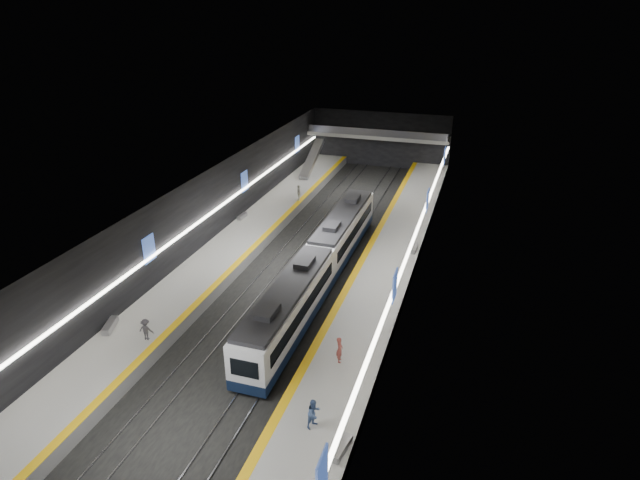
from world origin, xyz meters
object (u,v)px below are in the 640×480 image
(bench_left_far, at_px, (242,216))
(bench_left_near, at_px, (110,326))
(passenger_left_a, at_px, (299,193))
(train, at_px, (319,264))
(passenger_right_b, at_px, (314,414))
(bench_right_far, at_px, (414,248))
(passenger_right_a, at_px, (340,350))
(bench_right_near, at_px, (341,448))
(passenger_left_b, at_px, (146,330))
(escalator, at_px, (312,159))

(bench_left_far, bearing_deg, bench_left_near, -88.08)
(passenger_left_a, bearing_deg, bench_left_far, -42.66)
(train, distance_m, passenger_right_b, 17.66)
(train, distance_m, bench_right_far, 10.34)
(bench_right_far, height_order, passenger_right_a, passenger_right_a)
(bench_right_near, height_order, passenger_left_b, passenger_left_b)
(escalator, height_order, passenger_left_a, escalator)
(escalator, xyz_separation_m, bench_right_near, (17.00, -46.25, -1.67))
(passenger_right_a, height_order, passenger_left_a, passenger_left_a)
(train, bearing_deg, bench_right_far, 47.16)
(bench_right_far, distance_m, passenger_left_a, 17.82)
(train, relative_size, passenger_right_b, 16.69)
(train, relative_size, passenger_left_b, 18.70)
(bench_right_far, relative_size, passenger_right_b, 1.06)
(bench_right_far, bearing_deg, passenger_left_a, 146.83)
(passenger_right_b, bearing_deg, train, 44.22)
(train, xyz_separation_m, passenger_right_a, (4.84, -10.84, -0.29))
(bench_left_far, distance_m, passenger_left_b, 22.86)
(bench_left_far, bearing_deg, bench_right_far, -5.65)
(bench_left_near, relative_size, bench_left_far, 1.25)
(train, relative_size, bench_left_near, 15.05)
(bench_left_far, distance_m, bench_right_far, 19.17)
(escalator, distance_m, passenger_right_a, 41.63)
(bench_right_far, distance_m, passenger_left_b, 25.48)
(bench_left_far, distance_m, passenger_right_b, 31.94)
(bench_left_near, xyz_separation_m, bench_right_near, (19.00, -6.03, -0.01))
(escalator, distance_m, bench_left_near, 40.31)
(bench_left_near, distance_m, passenger_left_a, 29.60)
(bench_right_near, height_order, passenger_right_a, passenger_right_a)
(passenger_left_a, bearing_deg, train, 11.85)
(passenger_right_a, xyz_separation_m, passenger_left_b, (-13.51, -1.69, -0.11))
(escalator, bearing_deg, passenger_left_b, -88.13)
(bench_left_far, distance_m, passenger_left_a, 8.16)
(passenger_left_a, height_order, passenger_left_b, passenger_left_a)
(train, distance_m, passenger_right_a, 11.88)
(passenger_left_b, bearing_deg, escalator, -94.73)
(escalator, relative_size, bench_right_near, 4.25)
(escalator, bearing_deg, bench_left_near, -92.85)
(passenger_left_a, bearing_deg, bench_left_near, -20.93)
(escalator, relative_size, passenger_left_b, 4.98)
(escalator, distance_m, passenger_left_a, 11.12)
(bench_left_far, bearing_deg, bench_right_near, -54.18)
(bench_right_far, distance_m, passenger_right_a, 18.53)
(bench_left_far, bearing_deg, passenger_right_b, -55.77)
(bench_right_near, distance_m, passenger_left_b, 16.68)
(passenger_right_a, bearing_deg, passenger_left_b, 81.09)
(escalator, bearing_deg, passenger_right_a, -69.12)
(train, bearing_deg, bench_right_near, -68.97)
(train, relative_size, bench_left_far, 18.76)
(train, relative_size, escalator, 3.76)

